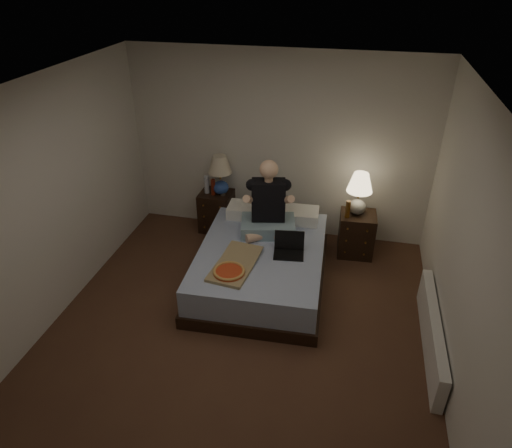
% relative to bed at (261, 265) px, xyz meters
% --- Properties ---
extents(floor, '(4.00, 4.50, 0.00)m').
position_rel_bed_xyz_m(floor, '(-0.05, -0.98, -0.24)').
color(floor, brown).
rests_on(floor, ground).
extents(ceiling, '(4.00, 4.50, 0.00)m').
position_rel_bed_xyz_m(ceiling, '(-0.05, -0.98, 2.26)').
color(ceiling, white).
rests_on(ceiling, ground).
extents(wall_back, '(4.00, 0.00, 2.50)m').
position_rel_bed_xyz_m(wall_back, '(-0.05, 1.27, 1.01)').
color(wall_back, silver).
rests_on(wall_back, ground).
extents(wall_left, '(0.00, 4.50, 2.50)m').
position_rel_bed_xyz_m(wall_left, '(-2.05, -0.98, 1.01)').
color(wall_left, silver).
rests_on(wall_left, ground).
extents(wall_right, '(0.00, 4.50, 2.50)m').
position_rel_bed_xyz_m(wall_right, '(1.95, -0.98, 1.01)').
color(wall_right, silver).
rests_on(wall_right, ground).
extents(bed, '(1.51, 1.97, 0.48)m').
position_rel_bed_xyz_m(bed, '(0.00, 0.00, 0.00)').
color(bed, '#506CA1').
rests_on(bed, floor).
extents(nightstand_left, '(0.45, 0.41, 0.58)m').
position_rel_bed_xyz_m(nightstand_left, '(-0.88, 1.07, 0.05)').
color(nightstand_left, black).
rests_on(nightstand_left, floor).
extents(nightstand_right, '(0.47, 0.43, 0.58)m').
position_rel_bed_xyz_m(nightstand_right, '(1.08, 0.88, 0.05)').
color(nightstand_right, black).
rests_on(nightstand_right, floor).
extents(lamp_left, '(0.35, 0.35, 0.56)m').
position_rel_bed_xyz_m(lamp_left, '(-0.81, 1.07, 0.62)').
color(lamp_left, '#284694').
rests_on(lamp_left, nightstand_left).
extents(lamp_right, '(0.36, 0.36, 0.56)m').
position_rel_bed_xyz_m(lamp_right, '(1.05, 0.90, 0.63)').
color(lamp_right, gray).
rests_on(lamp_right, nightstand_right).
extents(water_bottle, '(0.07, 0.07, 0.25)m').
position_rel_bed_xyz_m(water_bottle, '(-1.00, 1.05, 0.46)').
color(water_bottle, silver).
rests_on(water_bottle, nightstand_left).
extents(soda_can, '(0.07, 0.07, 0.10)m').
position_rel_bed_xyz_m(soda_can, '(-0.77, 1.03, 0.39)').
color(soda_can, '#A5A5A1').
rests_on(soda_can, nightstand_left).
extents(beer_bottle_left, '(0.06, 0.06, 0.23)m').
position_rel_bed_xyz_m(beer_bottle_left, '(-0.90, 1.02, 0.45)').
color(beer_bottle_left, '#621B0E').
rests_on(beer_bottle_left, nightstand_left).
extents(beer_bottle_right, '(0.06, 0.06, 0.23)m').
position_rel_bed_xyz_m(beer_bottle_right, '(0.94, 0.78, 0.46)').
color(beer_bottle_right, '#5A330C').
rests_on(beer_bottle_right, nightstand_right).
extents(person, '(0.75, 0.65, 0.93)m').
position_rel_bed_xyz_m(person, '(0.00, 0.38, 0.70)').
color(person, black).
rests_on(person, bed).
extents(laptop, '(0.37, 0.32, 0.24)m').
position_rel_bed_xyz_m(laptop, '(0.33, -0.06, 0.36)').
color(laptop, black).
rests_on(laptop, bed).
extents(pizza_box, '(0.49, 0.80, 0.08)m').
position_rel_bed_xyz_m(pizza_box, '(-0.23, -0.58, 0.28)').
color(pizza_box, tan).
rests_on(pizza_box, bed).
extents(radiator, '(0.10, 1.60, 0.40)m').
position_rel_bed_xyz_m(radiator, '(1.88, -0.70, -0.04)').
color(radiator, silver).
rests_on(radiator, floor).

